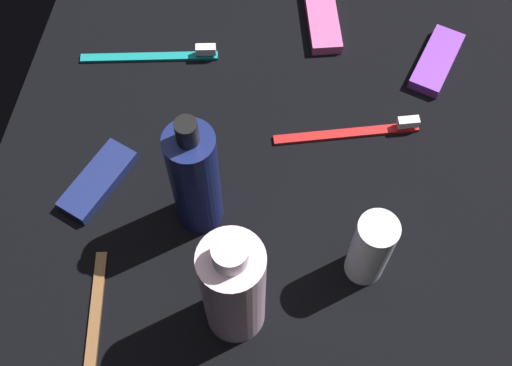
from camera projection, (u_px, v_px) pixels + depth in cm
name	position (u px, v px, depth cm)	size (l,w,h in cm)	color
ground_plane	(256.00, 197.00, 77.09)	(84.00, 64.00, 1.20)	black
lotion_bottle	(195.00, 179.00, 68.02)	(5.22, 5.22, 19.03)	navy
bodywash_bottle	(231.00, 288.00, 62.31)	(6.19, 6.19, 18.78)	silver
deodorant_stick	(371.00, 249.00, 67.54)	(4.22, 4.22, 10.96)	silver
toothbrush_red	(356.00, 131.00, 79.94)	(5.80, 17.70, 2.10)	red
toothbrush_teal	(158.00, 55.00, 85.36)	(4.34, 17.93, 2.10)	teal
toothbrush_brown	(92.00, 342.00, 67.92)	(17.96, 4.04, 2.10)	brown
snack_bar_navy	(98.00, 181.00, 76.58)	(10.40, 4.00, 1.50)	navy
snack_bar_pink	(323.00, 21.00, 87.88)	(10.40, 4.00, 1.50)	#E55999
snack_bar_purple	(437.00, 61.00, 84.75)	(10.40, 4.00, 1.50)	purple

